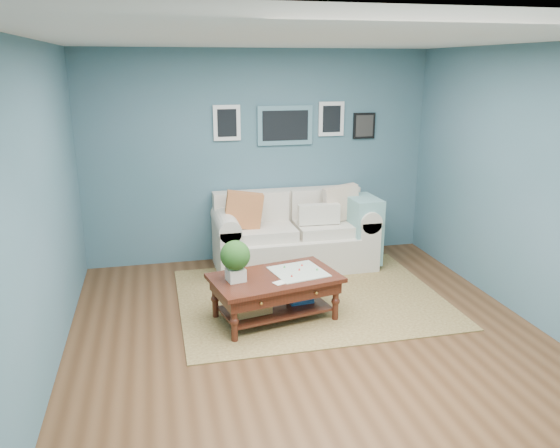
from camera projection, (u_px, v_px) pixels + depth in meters
name	position (u px, v px, depth m)	size (l,w,h in m)	color
room_shell	(315.00, 200.00, 4.77)	(5.00, 5.02, 2.70)	brown
area_rug	(310.00, 297.00, 6.07)	(2.86, 2.29, 0.01)	brown
loveseat	(300.00, 233.00, 6.96)	(2.04, 0.93, 1.05)	beige
coffee_table	(269.00, 284.00, 5.45)	(1.37, 0.97, 0.88)	#35180F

